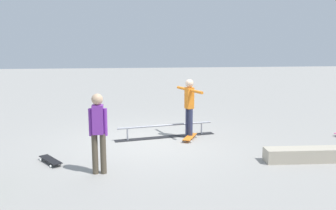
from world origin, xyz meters
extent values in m
plane|color=gray|center=(0.00, 0.00, 0.00)|extent=(60.00, 60.00, 0.00)
cube|color=black|center=(-0.46, -0.40, 0.01)|extent=(2.86, 0.77, 0.01)
cylinder|color=gray|center=(-1.53, -0.60, 0.17)|extent=(0.04, 0.04, 0.34)
cylinder|color=gray|center=(0.60, -0.19, 0.17)|extent=(0.04, 0.04, 0.34)
cylinder|color=gray|center=(-0.46, -0.40, 0.34)|extent=(2.67, 0.56, 0.05)
cube|color=#B2A893|center=(-3.57, 2.03, 0.15)|extent=(2.40, 0.53, 0.30)
cylinder|color=#2D3351|center=(-1.07, -0.35, 0.41)|extent=(0.15, 0.15, 0.82)
cylinder|color=#2D3351|center=(-1.12, -0.19, 0.41)|extent=(0.15, 0.15, 0.82)
cube|color=orange|center=(-1.10, -0.27, 1.12)|extent=(0.25, 0.26, 0.58)
sphere|color=beige|center=(-1.10, -0.27, 1.52)|extent=(0.22, 0.22, 0.22)
cylinder|color=orange|center=(-0.97, -0.63, 1.34)|extent=(0.25, 0.54, 0.08)
cylinder|color=orange|center=(-1.22, 0.09, 1.34)|extent=(0.25, 0.54, 0.08)
cube|color=orange|center=(-1.08, -0.06, 0.08)|extent=(0.53, 0.81, 0.02)
cylinder|color=white|center=(-1.07, 0.23, 0.03)|extent=(0.05, 0.06, 0.05)
cylinder|color=white|center=(-0.86, 0.13, 0.03)|extent=(0.05, 0.06, 0.05)
cylinder|color=white|center=(-1.31, -0.26, 0.03)|extent=(0.05, 0.06, 0.05)
cylinder|color=white|center=(-1.10, -0.36, 0.03)|extent=(0.05, 0.06, 0.05)
cylinder|color=brown|center=(1.10, 2.19, 0.41)|extent=(0.12, 0.12, 0.82)
cylinder|color=brown|center=(1.27, 2.19, 0.41)|extent=(0.12, 0.12, 0.82)
cube|color=purple|center=(1.19, 2.19, 1.11)|extent=(0.22, 0.19, 0.58)
sphere|color=tan|center=(1.19, 2.19, 1.51)|extent=(0.22, 0.22, 0.22)
cylinder|color=purple|center=(1.04, 2.19, 1.06)|extent=(0.08, 0.08, 0.55)
cylinder|color=purple|center=(1.33, 2.19, 1.06)|extent=(0.08, 0.08, 0.55)
cube|color=black|center=(2.29, 1.43, 0.08)|extent=(0.62, 0.77, 0.02)
cylinder|color=white|center=(2.04, 1.59, 0.03)|extent=(0.06, 0.06, 0.05)
cylinder|color=white|center=(2.23, 1.72, 0.03)|extent=(0.06, 0.06, 0.05)
cylinder|color=white|center=(2.35, 1.14, 0.03)|extent=(0.06, 0.06, 0.05)
cylinder|color=white|center=(2.54, 1.27, 0.03)|extent=(0.06, 0.06, 0.05)
camera|label=1|loc=(0.66, 8.95, 2.55)|focal=37.14mm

